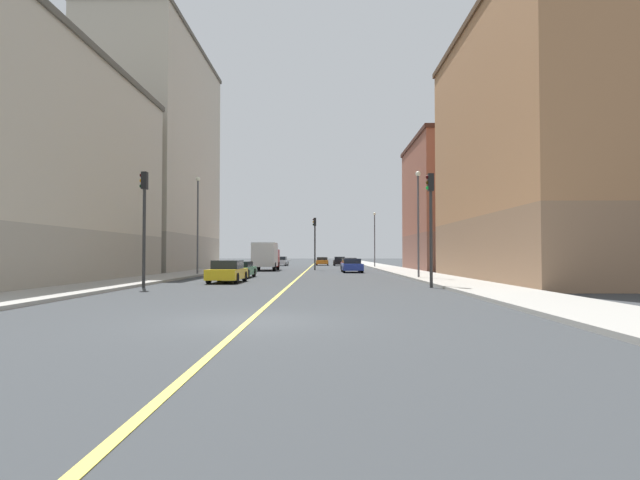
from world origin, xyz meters
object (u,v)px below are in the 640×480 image
(building_right_midblock, at_px, (158,158))
(car_green, at_px, (239,269))
(box_truck, at_px, (266,256))
(building_left_near, at_px, (539,147))
(car_blue, at_px, (352,266))
(car_maroon, at_px, (349,264))
(car_orange, at_px, (322,261))
(building_left_mid, at_px, (454,205))
(building_right_corner, at_px, (23,165))
(street_lamp_left_far, at_px, (375,234))
(traffic_light_left_near, at_px, (431,214))
(traffic_light_right_near, at_px, (144,213))
(traffic_light_median_far, at_px, (315,236))
(street_lamp_right_near, at_px, (198,216))
(street_lamp_left_near, at_px, (418,213))
(car_silver, at_px, (281,261))
(car_yellow, at_px, (227,272))
(car_black, at_px, (339,261))

(building_right_midblock, xyz_separation_m, car_green, (11.50, -16.04, -11.41))
(car_green, height_order, box_truck, box_truck)
(building_left_near, distance_m, car_blue, 20.78)
(car_maroon, xyz_separation_m, box_truck, (-8.99, -1.93, 0.90))
(car_orange, bearing_deg, car_green, -97.95)
(car_blue, relative_size, car_orange, 1.04)
(building_left_mid, height_order, car_maroon, building_left_mid)
(building_right_corner, relative_size, street_lamp_left_far, 3.40)
(box_truck, bearing_deg, traffic_light_left_near, -67.11)
(traffic_light_right_near, bearing_deg, traffic_light_median_far, 74.21)
(street_lamp_right_near, bearing_deg, car_maroon, 48.59)
(car_orange, bearing_deg, car_maroon, -82.62)
(building_left_near, distance_m, street_lamp_left_near, 8.76)
(car_maroon, bearing_deg, building_right_midblock, -172.93)
(building_right_midblock, relative_size, traffic_light_left_near, 4.08)
(building_right_midblock, bearing_deg, box_truck, 3.06)
(car_silver, height_order, car_maroon, car_silver)
(traffic_light_left_near, bearing_deg, street_lamp_right_near, 136.64)
(traffic_light_median_far, relative_size, street_lamp_left_near, 0.78)
(street_lamp_left_far, distance_m, car_silver, 17.62)
(street_lamp_left_near, relative_size, car_maroon, 1.75)
(car_maroon, bearing_deg, car_silver, 114.19)
(building_left_mid, bearing_deg, street_lamp_right_near, -151.08)
(traffic_light_right_near, bearing_deg, car_silver, 86.85)
(car_yellow, relative_size, box_truck, 0.65)
(car_yellow, bearing_deg, car_black, 79.87)
(traffic_light_right_near, bearing_deg, building_left_mid, 50.59)
(car_silver, bearing_deg, building_left_near, -64.86)
(building_left_near, relative_size, car_black, 5.05)
(building_right_corner, xyz_separation_m, traffic_light_left_near, (23.26, -3.41, -3.14))
(car_green, relative_size, car_black, 1.09)
(traffic_light_right_near, bearing_deg, car_blue, 61.66)
(car_blue, xyz_separation_m, car_yellow, (-8.52, -17.52, 0.03))
(traffic_light_left_near, distance_m, car_orange, 53.98)
(street_lamp_right_near, xyz_separation_m, street_lamp_left_far, (16.83, 24.31, -0.47))
(building_left_mid, bearing_deg, car_blue, -151.50)
(car_maroon, relative_size, box_truck, 0.64)
(car_yellow, bearing_deg, car_maroon, 71.00)
(street_lamp_left_far, bearing_deg, car_orange, 115.57)
(traffic_light_left_near, xyz_separation_m, traffic_light_right_near, (-14.83, 0.00, 0.06))
(car_silver, bearing_deg, car_green, -89.57)
(building_right_corner, relative_size, building_right_midblock, 0.99)
(building_right_corner, bearing_deg, car_maroon, 52.09)
(building_left_near, bearing_deg, box_truck, 133.79)
(car_silver, xyz_separation_m, box_truck, (0.31, -22.64, 0.88))
(building_right_corner, xyz_separation_m, building_right_midblock, (0.00, 23.79, 5.06))
(street_lamp_left_near, distance_m, car_yellow, 13.66)
(street_lamp_left_far, xyz_separation_m, car_yellow, (-12.40, -34.57, -3.75))
(building_right_midblock, bearing_deg, car_silver, 64.27)
(traffic_light_right_near, relative_size, street_lamp_left_far, 0.85)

